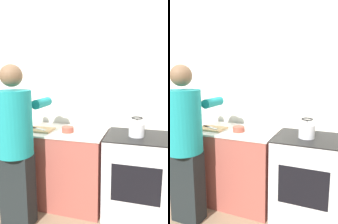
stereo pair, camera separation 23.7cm
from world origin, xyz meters
TOP-DOWN VIEW (x-y plane):
  - ground_plane at (0.00, 0.00)m, footprint 12.00×12.00m
  - wall_back at (0.00, 0.68)m, footprint 8.00×0.05m
  - counter at (-0.36, 0.31)m, footprint 1.73×0.63m
  - oven at (0.87, 0.30)m, footprint 0.69×0.60m
  - person at (-0.30, -0.21)m, footprint 0.40×0.64m
  - cutting_board at (-0.27, 0.22)m, footprint 0.33×0.22m
  - knife at (-0.30, 0.23)m, footprint 0.25×0.13m
  - kettle at (0.85, 0.28)m, footprint 0.16×0.16m
  - bowl_prep at (0.08, 0.24)m, footprint 0.14×0.14m
  - bowl_mixing at (-0.97, 0.49)m, footprint 0.15×0.15m
  - canister_jar at (-0.68, 0.31)m, footprint 0.15×0.15m

SIDE VIEW (x-z plane):
  - ground_plane at x=0.00m, z-range 0.00..0.00m
  - counter at x=-0.36m, z-range 0.00..0.91m
  - oven at x=0.87m, z-range 0.00..0.91m
  - person at x=-0.30m, z-range 0.06..1.72m
  - cutting_board at x=-0.27m, z-range 0.90..0.92m
  - knife at x=-0.30m, z-range 0.92..0.93m
  - bowl_prep at x=0.08m, z-range 0.90..0.97m
  - bowl_mixing at x=-0.97m, z-range 0.90..0.99m
  - canister_jar at x=-0.68m, z-range 0.91..1.06m
  - kettle at x=0.85m, z-range 0.89..1.10m
  - wall_back at x=0.00m, z-range 0.00..2.60m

